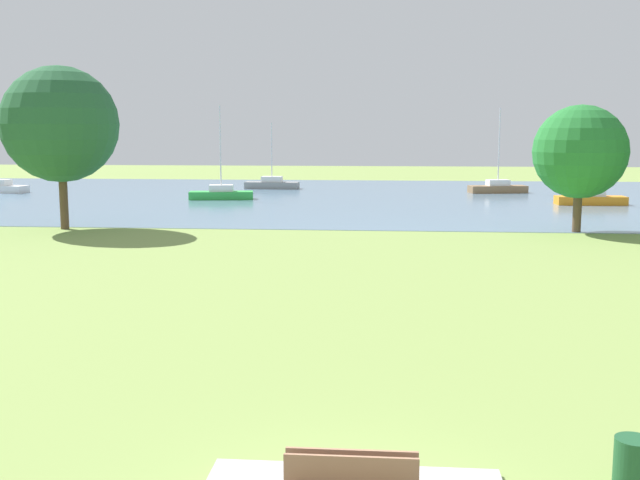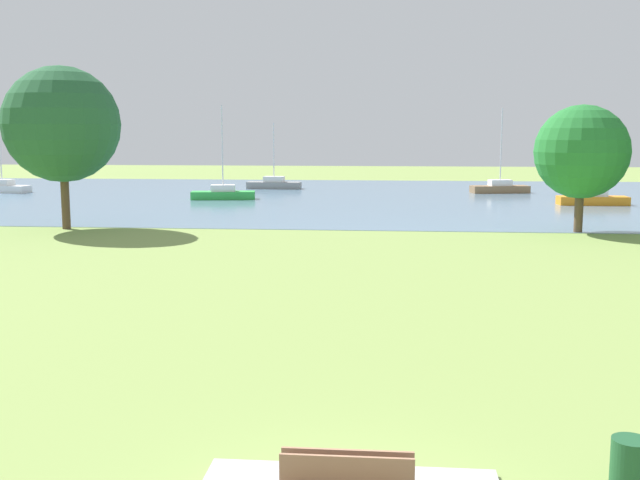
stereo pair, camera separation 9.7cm
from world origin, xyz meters
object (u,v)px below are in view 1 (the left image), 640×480
bench_facing_water (352,480)px  litter_bin (633,465)px  sailboat_white (0,187)px  tree_west_far (580,152)px  sailboat_orange (591,199)px  sailboat_brown (498,187)px  sailboat_green (221,193)px  sailboat_gray (272,184)px  tree_east_far (60,124)px

bench_facing_water → litter_bin: (4.08, 1.00, -0.07)m
sailboat_white → tree_west_far: bearing=-26.8°
sailboat_orange → tree_west_far: 15.98m
sailboat_white → sailboat_brown: (41.87, 3.33, 0.02)m
sailboat_green → sailboat_gray: size_ratio=1.21×
sailboat_gray → tree_east_far: 29.89m
bench_facing_water → sailboat_brown: bearing=79.9°
sailboat_green → sailboat_white: bearing=167.0°
sailboat_orange → tree_east_far: bearing=-153.2°
litter_bin → sailboat_white: bearing=125.6°
sailboat_brown → tree_east_far: (-26.48, -25.77, 5.08)m
sailboat_brown → tree_west_far: 24.98m
tree_east_far → bench_facing_water: bearing=-60.1°
bench_facing_water → tree_east_far: bearing=119.9°
sailboat_brown → sailboat_gray: sailboat_brown is taller
tree_east_far → sailboat_white: bearing=124.5°
sailboat_orange → sailboat_brown: bearing=117.3°
sailboat_orange → sailboat_white: bearing=172.1°
sailboat_white → sailboat_orange: sailboat_orange is taller
litter_bin → tree_east_far: tree_east_far is taller
sailboat_green → bench_facing_water: bearing=-75.5°
sailboat_orange → tree_west_far: (-4.55, -14.87, 3.69)m
sailboat_orange → tree_west_far: tree_west_far is taller
tree_west_far → sailboat_white: bearing=153.2°
tree_west_far → tree_east_far: bearing=-177.7°
sailboat_white → sailboat_green: size_ratio=0.77×
sailboat_gray → tree_west_far: bearing=-53.9°
sailboat_brown → sailboat_white: bearing=-175.5°
sailboat_white → tree_east_far: 27.69m
sailboat_white → sailboat_brown: sailboat_brown is taller
tree_east_far → sailboat_gray: bearing=76.5°
sailboat_gray → tree_east_far: bearing=-103.5°
sailboat_brown → bench_facing_water: bearing=-100.1°
sailboat_gray → tree_east_far: tree_east_far is taller
litter_bin → sailboat_brown: sailboat_brown is taller
sailboat_white → sailboat_green: sailboat_green is taller
sailboat_white → tree_west_far: (42.39, -21.37, 3.69)m
sailboat_brown → tree_east_far: bearing=-135.8°
sailboat_white → tree_east_far: size_ratio=0.64×
sailboat_white → sailboat_orange: (46.94, -6.51, 0.01)m
sailboat_orange → sailboat_brown: sailboat_brown is taller
litter_bin → sailboat_brown: 54.15m
bench_facing_water → tree_east_far: tree_east_far is taller
sailboat_green → tree_east_far: tree_east_far is taller
bench_facing_water → sailboat_green: sailboat_green is taller
sailboat_green → sailboat_brown: sailboat_green is taller
sailboat_brown → tree_east_far: 37.29m
sailboat_gray → litter_bin: bearing=-76.2°
bench_facing_water → tree_west_far: tree_west_far is taller
tree_east_far → tree_west_far: 27.05m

